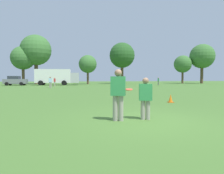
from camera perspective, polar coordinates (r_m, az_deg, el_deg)
The scene contains 16 objects.
ground_plane at distance 6.87m, azimuth 9.09°, elevation -9.48°, with size 157.79×157.79×0.00m, color #47702D.
player_thrower at distance 6.59m, azimuth 1.78°, elevation -1.43°, with size 0.55×0.41×1.73m.
player_defender at distance 6.90m, azimuth 9.62°, elevation -2.64°, with size 0.49×0.35×1.45m.
frisbee at distance 6.68m, azimuth 4.83°, elevation -0.71°, with size 0.27×0.27×0.07m.
traffic_cone at distance 12.12m, azimuth 16.52°, elevation -3.21°, with size 0.32×0.32×0.48m.
parked_car_center at distance 42.70m, azimuth -26.10°, elevation 1.66°, with size 4.23×2.27×1.82m.
box_truck at distance 41.51m, azimuth -15.70°, elevation 2.95°, with size 8.54×3.11×3.18m.
bystander_sideline_watcher at distance 29.52m, azimuth -17.34°, elevation 1.48°, with size 0.49×0.34×1.62m.
bystander_far_jogger at distance 39.77m, azimuth 13.20°, elevation 1.75°, with size 0.43×0.50×1.57m.
bystander_field_marshal at distance 34.94m, azimuth -16.19°, elevation 1.59°, with size 0.28×0.44×1.55m.
tree_center_elm at distance 49.78m, azimuth -24.28°, elevation 7.60°, with size 5.33×5.33×8.67m.
tree_east_birch at distance 49.91m, azimuth -21.09°, elevation 9.83°, with size 7.03×7.03×11.42m.
tree_east_oak at distance 46.61m, azimuth -7.00°, elevation 6.55°, with size 4.17×4.17×6.77m.
tree_far_east_pine at distance 51.70m, azimuth 2.91°, elevation 9.06°, with size 6.48×6.48×10.54m.
tree_far_west_pine at distance 55.29m, azimuth 19.70°, elevation 6.20°, with size 4.51×4.51×7.33m.
tree_horizon_center at distance 57.71m, azimuth 24.54°, elevation 8.01°, with size 6.35×6.35×10.33m.
Camera 1 is at (-2.23, -6.34, 1.44)m, focal length 31.73 mm.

